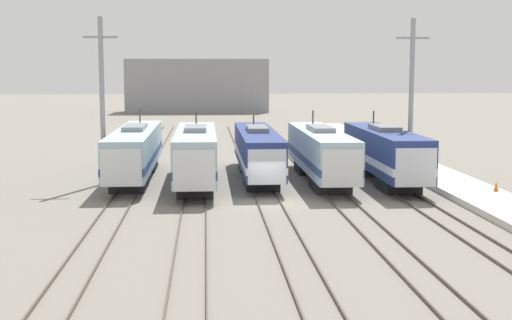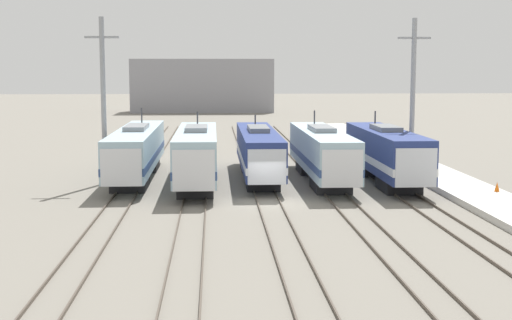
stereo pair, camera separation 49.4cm
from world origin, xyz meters
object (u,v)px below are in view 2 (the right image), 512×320
Objects in this scene: locomotive_far_left at (136,152)px; locomotive_center_right at (322,153)px; catenary_tower_left at (103,99)px; locomotive_far_right at (387,154)px; locomotive_center at (259,152)px; catenary_tower_right at (413,98)px; locomotive_center_left at (197,156)px; traffic_cone at (497,187)px.

locomotive_far_left is 14.11m from locomotive_center_right.
catenary_tower_left is (-16.06, 0.12, 4.09)m from locomotive_center_right.
locomotive_far_right is 21.13m from catenary_tower_left.
locomotive_center_right reaches higher than locomotive_center.
catenary_tower_left is 22.81m from catenary_tower_right.
locomotive_far_right is 1.34× the size of catenary_tower_left.
locomotive_center_left is 1.36× the size of catenary_tower_left.
locomotive_center_right is (13.97, -1.99, -0.00)m from locomotive_far_left.
catenary_tower_right is at bearing 115.69° from traffic_cone.
locomotive_center_right is at bearing -8.12° from locomotive_far_left.
traffic_cone is (15.04, -8.98, -1.33)m from locomotive_center.
catenary_tower_right is at bearing -5.17° from locomotive_far_left.
locomotive_center_left is 20.62m from traffic_cone.
traffic_cone is at bearing -21.14° from locomotive_far_left.
locomotive_far_right is at bearing -155.34° from catenary_tower_right.
locomotive_center is at bearing 172.79° from catenary_tower_right.
locomotive_center is at bearing -2.66° from locomotive_far_left.
catenary_tower_left is at bearing 180.00° from catenary_tower_right.
locomotive_far_right reaches higher than traffic_cone.
catenary_tower_left is (-20.71, 0.96, 4.05)m from locomotive_far_right.
catenary_tower_right is at bearing 5.74° from locomotive_center_left.
locomotive_center_right is at bearing 9.11° from locomotive_center_left.
locomotive_far_left is at bearing 171.34° from locomotive_far_right.
catenary_tower_left is at bearing 179.57° from locomotive_center_right.
locomotive_center_left is 0.91× the size of locomotive_center.
locomotive_center is 4.91m from locomotive_center_right.
locomotive_center_left is 25.97× the size of traffic_cone.
locomotive_center is 1.49× the size of catenary_tower_left.
locomotive_far_left is 9.33m from locomotive_center.
locomotive_center_right is 1.46× the size of catenary_tower_left.
locomotive_far_right is 25.70× the size of traffic_cone.
locomotive_center_left is 0.93× the size of locomotive_center_right.
catenary_tower_left is 28.03m from traffic_cone.
locomotive_far_right is at bearing -2.66° from catenary_tower_left.
catenary_tower_left is at bearing 166.54° from locomotive_center_left.
catenary_tower_right is (6.75, 0.12, 4.09)m from locomotive_center_right.
locomotive_center_right is at bearing -178.99° from catenary_tower_right.
locomotive_center is 12.21m from catenary_tower_left.
locomotive_far_right is 1.34× the size of catenary_tower_right.
catenary_tower_right is (20.72, -1.87, 4.09)m from locomotive_far_left.
locomotive_center_left reaches higher than locomotive_far_right.
locomotive_far_right is (9.32, -2.40, 0.10)m from locomotive_center.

